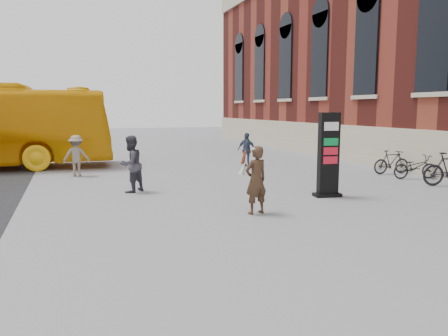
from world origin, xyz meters
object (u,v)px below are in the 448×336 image
object	(u,v)px
woman	(256,179)
pedestrian_b	(76,156)
info_pylon	(328,155)
bike_6	(415,167)
pedestrian_a	(131,164)
pedestrian_c	(247,150)
bike_7	(391,162)

from	to	relation	value
woman	pedestrian_b	size ratio (longest dim) A/B	1.07
info_pylon	pedestrian_b	world-z (taller)	info_pylon
pedestrian_b	bike_6	distance (m)	12.96
bike_6	pedestrian_a	bearing A→B (deg)	97.47
pedestrian_c	bike_6	distance (m)	7.06
pedestrian_a	pedestrian_b	size ratio (longest dim) A/B	1.12
bike_7	woman	bearing A→B (deg)	122.96
bike_7	pedestrian_b	bearing A→B (deg)	77.04
woman	pedestrian_c	size ratio (longest dim) A/B	1.11
bike_6	bike_7	world-z (taller)	bike_7
info_pylon	pedestrian_a	bearing A→B (deg)	161.51
woman	pedestrian_b	bearing A→B (deg)	-75.91
pedestrian_a	bike_7	xyz separation A→B (m)	(10.41, 0.43, -0.41)
pedestrian_a	pedestrian_b	world-z (taller)	pedestrian_a
pedestrian_a	pedestrian_c	size ratio (longest dim) A/B	1.16
pedestrian_c	bike_6	world-z (taller)	pedestrian_c
info_pylon	pedestrian_c	world-z (taller)	info_pylon
pedestrian_c	bike_7	xyz separation A→B (m)	(4.64, -4.03, -0.29)
pedestrian_b	woman	bearing A→B (deg)	126.66
pedestrian_b	bike_6	xyz separation A→B (m)	(11.98, -4.93, -0.35)
woman	bike_6	distance (m)	8.44
bike_7	bike_6	bearing A→B (deg)	-176.04
pedestrian_c	pedestrian_a	bearing A→B (deg)	87.36
woman	pedestrian_b	world-z (taller)	woman
bike_6	pedestrian_b	bearing A→B (deg)	79.82
woman	bike_7	size ratio (longest dim) A/B	1.07
bike_6	info_pylon	bearing A→B (deg)	122.05
info_pylon	pedestrian_c	xyz separation A→B (m)	(0.32, 7.11, -0.48)
info_pylon	bike_7	xyz separation A→B (m)	(4.95, 3.08, -0.77)
pedestrian_a	info_pylon	bearing A→B (deg)	114.11
pedestrian_a	bike_7	distance (m)	10.43
bike_7	info_pylon	bearing A→B (deg)	125.83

